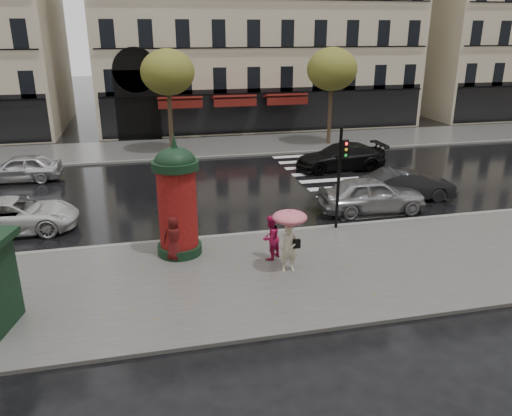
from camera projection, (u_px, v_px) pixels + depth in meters
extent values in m
plane|color=black|center=(269.00, 269.00, 17.05)|extent=(160.00, 160.00, 0.00)
cube|color=#474744|center=(273.00, 274.00, 16.57)|extent=(90.00, 7.00, 0.12)
cube|color=#474744|center=(200.00, 147.00, 34.45)|extent=(90.00, 6.00, 0.12)
cube|color=slate|center=(250.00, 234.00, 19.78)|extent=(90.00, 0.25, 0.14)
cube|color=slate|center=(206.00, 157.00, 31.70)|extent=(90.00, 0.25, 0.14)
cube|color=silver|center=(332.00, 180.00, 27.12)|extent=(3.60, 11.75, 0.01)
cube|color=#B7A88C|center=(250.00, 1.00, 42.46)|extent=(26.00, 14.00, 20.00)
cylinder|color=#38281C|center=(170.00, 114.00, 32.25)|extent=(0.28, 0.28, 5.20)
ellipsoid|color=#445A1C|center=(168.00, 72.00, 31.38)|extent=(3.40, 3.40, 2.89)
cylinder|color=#38281C|center=(330.00, 108.00, 34.59)|extent=(0.28, 0.28, 5.20)
ellipsoid|color=#445A1C|center=(332.00, 69.00, 33.71)|extent=(3.40, 3.40, 2.89)
imported|color=beige|center=(289.00, 248.00, 16.42)|extent=(0.61, 0.42, 1.63)
cylinder|color=black|center=(289.00, 233.00, 16.24)|extent=(0.02, 0.02, 1.03)
ellipsoid|color=#CA257A|center=(290.00, 217.00, 16.05)|extent=(1.13, 1.13, 0.40)
cone|color=black|center=(290.00, 211.00, 15.98)|extent=(0.04, 0.04, 0.09)
cube|color=black|center=(297.00, 244.00, 16.36)|extent=(0.24, 0.11, 0.30)
imported|color=#B9164F|center=(270.00, 238.00, 17.30)|extent=(0.99, 0.96, 1.60)
imported|color=#490F0E|center=(174.00, 238.00, 17.21)|extent=(0.90, 0.68, 1.66)
cylinder|color=black|center=(180.00, 248.00, 17.97)|extent=(1.58, 1.58, 0.34)
cylinder|color=maroon|center=(178.00, 207.00, 17.43)|extent=(1.35, 1.35, 2.82)
cylinder|color=black|center=(175.00, 165.00, 16.92)|extent=(1.63, 1.63, 0.28)
ellipsoid|color=black|center=(175.00, 162.00, 16.88)|extent=(1.40, 1.40, 0.98)
cone|color=black|center=(174.00, 140.00, 16.63)|extent=(0.23, 0.23, 0.51)
cylinder|color=black|center=(339.00, 179.00, 19.63)|extent=(0.12, 0.12, 4.12)
cube|color=black|center=(344.00, 149.00, 19.03)|extent=(0.30, 0.26, 0.72)
imported|color=#9C9CA0|center=(372.00, 195.00, 22.14)|extent=(4.83, 2.10, 1.62)
imported|color=black|center=(408.00, 185.00, 23.82)|extent=(4.54, 1.84, 1.46)
imported|color=silver|center=(14.00, 215.00, 20.03)|extent=(5.07, 2.49, 1.39)
imported|color=black|center=(341.00, 157.00, 28.92)|extent=(5.26, 2.20, 1.52)
imported|color=silver|center=(20.00, 168.00, 26.67)|extent=(4.32, 1.83, 1.46)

